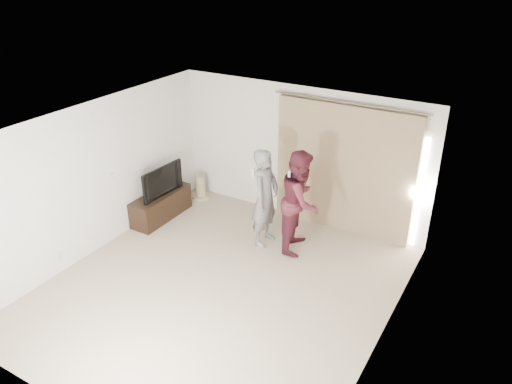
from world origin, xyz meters
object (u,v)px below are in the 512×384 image
person_man (265,198)px  tv (159,180)px  tv_console (161,206)px  person_woman (301,201)px

person_man → tv: bearing=-174.0°
tv_console → tv: bearing=0.0°
tv_console → tv: 0.55m
tv_console → person_woman: 2.90m
tv_console → person_man: (2.20, 0.23, 0.63)m
person_man → person_woman: size_ratio=0.98×
person_man → person_woman: person_woman is taller
tv → person_man: 2.21m
tv → person_woman: person_woman is taller
tv_console → tv: size_ratio=1.32×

